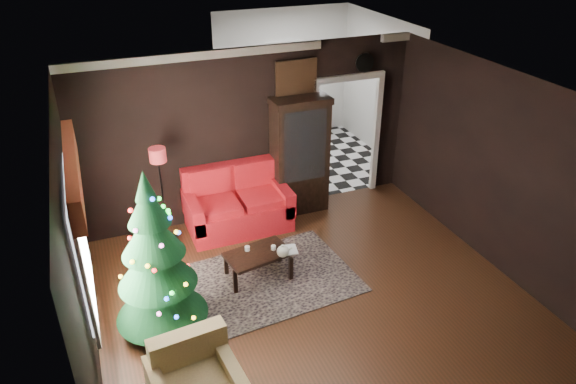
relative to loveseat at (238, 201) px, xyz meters
name	(u,v)px	position (x,y,z in m)	size (l,w,h in m)	color
floor	(313,297)	(0.40, -2.05, -0.50)	(5.50, 5.50, 0.00)	black
ceiling	(318,96)	(0.40, -2.05, 2.30)	(5.50, 5.50, 0.00)	white
wall_back	(251,134)	(0.40, 0.45, 0.90)	(5.50, 5.50, 0.00)	black
wall_front	(437,344)	(0.40, -4.55, 0.90)	(5.50, 5.50, 0.00)	black
wall_left	(77,254)	(-2.35, -2.05, 0.90)	(5.50, 5.50, 0.00)	black
wall_right	(496,170)	(3.15, -2.05, 0.90)	(5.50, 5.50, 0.00)	black
doorway	(345,139)	(2.10, 0.45, 0.55)	(1.10, 0.10, 2.10)	silver
left_window	(79,240)	(-2.31, -1.85, 0.95)	(0.05, 1.60, 1.40)	white
valance	(73,170)	(-2.23, -1.85, 1.77)	(0.12, 2.10, 0.35)	#A03E26
kitchen_floor	(309,160)	(2.10, 1.95, -0.50)	(3.00, 3.00, 0.00)	white
kitchen_window	(283,61)	(2.10, 3.40, 1.20)	(0.70, 0.06, 0.70)	white
rug	(269,279)	(-0.03, -1.48, -0.49)	(2.34, 1.70, 0.01)	#33272E
loveseat	(238,201)	(0.00, 0.00, 0.00)	(1.70, 0.90, 1.00)	maroon
curio_cabinet	(300,158)	(1.15, 0.22, 0.45)	(0.90, 0.45, 1.90)	black
floor_lamp	(163,196)	(-1.16, -0.04, 0.33)	(0.26, 0.26, 1.55)	black
christmas_tree	(155,259)	(-1.55, -1.92, 0.55)	(1.11, 1.11, 2.11)	#0F381A
coffee_table	(258,264)	(-0.13, -1.36, -0.29)	(0.87, 0.52, 0.39)	black
teapot	(283,251)	(0.16, -1.57, -0.01)	(0.19, 0.19, 0.18)	beige
cup_a	(247,248)	(-0.25, -1.25, -0.06)	(0.07, 0.07, 0.06)	white
cup_b	(273,248)	(0.10, -1.36, -0.06)	(0.07, 0.07, 0.06)	white
book	(284,244)	(0.22, -1.45, 0.03)	(0.18, 0.02, 0.25)	tan
wall_clock	(364,63)	(2.35, 0.40, 1.88)	(0.32, 0.32, 0.06)	white
painting	(296,78)	(1.15, 0.41, 1.75)	(0.62, 0.05, 0.52)	#A16934
kitchen_counter	(288,121)	(2.10, 3.15, -0.05)	(1.80, 0.60, 0.90)	silver
kitchen_table	(302,151)	(1.80, 1.65, -0.12)	(0.70, 0.70, 0.75)	brown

